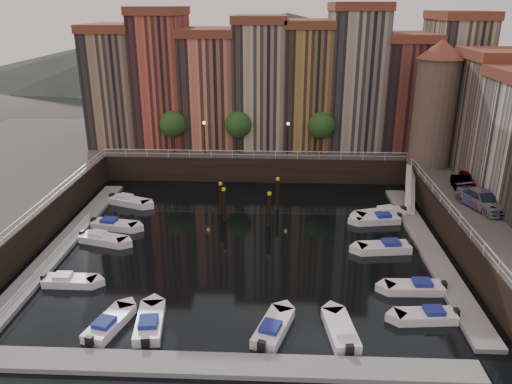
{
  "coord_description": "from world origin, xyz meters",
  "views": [
    {
      "loc": [
        2.84,
        -40.86,
        20.21
      ],
      "look_at": [
        0.79,
        4.0,
        3.28
      ],
      "focal_mm": 35.0,
      "sensor_mm": 36.0,
      "label": 1
    }
  ],
  "objects_px": {
    "gangway": "(410,187)",
    "car_a": "(468,180)",
    "boat_left_1": "(69,281)",
    "car_c": "(482,201)",
    "corner_tower": "(435,102)",
    "car_b": "(461,185)",
    "mooring_pilings": "(248,202)",
    "boat_left_2": "(103,239)",
    "boat_left_3": "(114,225)"
  },
  "relations": [
    {
      "from": "corner_tower",
      "to": "car_a",
      "type": "height_order",
      "value": "corner_tower"
    },
    {
      "from": "gangway",
      "to": "car_a",
      "type": "xyz_separation_m",
      "value": [
        4.79,
        -2.86,
        1.8
      ]
    },
    {
      "from": "gangway",
      "to": "mooring_pilings",
      "type": "height_order",
      "value": "gangway"
    },
    {
      "from": "car_a",
      "to": "car_c",
      "type": "bearing_deg",
      "value": -82.92
    },
    {
      "from": "boat_left_2",
      "to": "corner_tower",
      "type": "bearing_deg",
      "value": 40.79
    },
    {
      "from": "car_a",
      "to": "boat_left_2",
      "type": "bearing_deg",
      "value": -152.26
    },
    {
      "from": "mooring_pilings",
      "to": "boat_left_2",
      "type": "relative_size",
      "value": 1.31
    },
    {
      "from": "corner_tower",
      "to": "boat_left_2",
      "type": "xyz_separation_m",
      "value": [
        -32.88,
        -15.38,
        -9.84
      ]
    },
    {
      "from": "corner_tower",
      "to": "gangway",
      "type": "xyz_separation_m",
      "value": [
        -2.9,
        -4.5,
        -8.28
      ]
    },
    {
      "from": "car_b",
      "to": "mooring_pilings",
      "type": "bearing_deg",
      "value": -171.03
    },
    {
      "from": "boat_left_3",
      "to": "car_b",
      "type": "bearing_deg",
      "value": 16.74
    },
    {
      "from": "car_b",
      "to": "car_c",
      "type": "relative_size",
      "value": 0.72
    },
    {
      "from": "boat_left_1",
      "to": "gangway",
      "type": "bearing_deg",
      "value": 31.48
    },
    {
      "from": "boat_left_1",
      "to": "mooring_pilings",
      "type": "bearing_deg",
      "value": 46.7
    },
    {
      "from": "boat_left_3",
      "to": "car_a",
      "type": "bearing_deg",
      "value": 18.56
    },
    {
      "from": "boat_left_2",
      "to": "car_c",
      "type": "relative_size",
      "value": 0.84
    },
    {
      "from": "mooring_pilings",
      "to": "boat_left_1",
      "type": "bearing_deg",
      "value": -133.75
    },
    {
      "from": "car_b",
      "to": "corner_tower",
      "type": "bearing_deg",
      "value": 103.35
    },
    {
      "from": "car_c",
      "to": "boat_left_2",
      "type": "bearing_deg",
      "value": 164.95
    },
    {
      "from": "car_b",
      "to": "car_c",
      "type": "bearing_deg",
      "value": -79.21
    },
    {
      "from": "boat_left_1",
      "to": "car_c",
      "type": "bearing_deg",
      "value": 15.92
    },
    {
      "from": "gangway",
      "to": "boat_left_1",
      "type": "xyz_separation_m",
      "value": [
        -30.16,
        -18.14,
        -1.59
      ]
    },
    {
      "from": "gangway",
      "to": "boat_left_3",
      "type": "xyz_separation_m",
      "value": [
        -29.91,
        -7.82,
        -1.56
      ]
    },
    {
      "from": "corner_tower",
      "to": "mooring_pilings",
      "type": "bearing_deg",
      "value": -155.68
    },
    {
      "from": "gangway",
      "to": "car_a",
      "type": "bearing_deg",
      "value": -30.82
    },
    {
      "from": "car_a",
      "to": "car_c",
      "type": "distance_m",
      "value": 5.88
    },
    {
      "from": "gangway",
      "to": "boat_left_2",
      "type": "relative_size",
      "value": 1.78
    },
    {
      "from": "gangway",
      "to": "car_c",
      "type": "bearing_deg",
      "value": -65.24
    },
    {
      "from": "car_b",
      "to": "car_a",
      "type": "bearing_deg",
      "value": 57.78
    },
    {
      "from": "car_c",
      "to": "car_a",
      "type": "bearing_deg",
      "value": 63.59
    },
    {
      "from": "car_a",
      "to": "boat_left_1",
      "type": "bearing_deg",
      "value": -141.64
    },
    {
      "from": "mooring_pilings",
      "to": "car_b",
      "type": "distance_m",
      "value": 21.03
    },
    {
      "from": "corner_tower",
      "to": "boat_left_1",
      "type": "relative_size",
      "value": 3.29
    },
    {
      "from": "corner_tower",
      "to": "mooring_pilings",
      "type": "distance_m",
      "value": 23.62
    },
    {
      "from": "boat_left_1",
      "to": "car_b",
      "type": "distance_m",
      "value": 36.86
    },
    {
      "from": "boat_left_3",
      "to": "car_c",
      "type": "xyz_separation_m",
      "value": [
        33.92,
        -0.87,
        3.45
      ]
    },
    {
      "from": "gangway",
      "to": "boat_left_1",
      "type": "relative_size",
      "value": 1.99
    },
    {
      "from": "mooring_pilings",
      "to": "boat_left_3",
      "type": "bearing_deg",
      "value": -165.71
    },
    {
      "from": "mooring_pilings",
      "to": "boat_left_1",
      "type": "xyz_separation_m",
      "value": [
        -12.99,
        -13.57,
        -1.33
      ]
    },
    {
      "from": "mooring_pilings",
      "to": "gangway",
      "type": "bearing_deg",
      "value": 14.91
    },
    {
      "from": "car_a",
      "to": "corner_tower",
      "type": "bearing_deg",
      "value": 119.14
    },
    {
      "from": "boat_left_1",
      "to": "boat_left_3",
      "type": "relative_size",
      "value": 0.89
    },
    {
      "from": "boat_left_3",
      "to": "car_a",
      "type": "xyz_separation_m",
      "value": [
        34.7,
        4.96,
        3.36
      ]
    },
    {
      "from": "car_c",
      "to": "boat_left_3",
      "type": "bearing_deg",
      "value": 159.79
    },
    {
      "from": "car_c",
      "to": "gangway",
      "type": "bearing_deg",
      "value": 96.01
    },
    {
      "from": "car_a",
      "to": "car_b",
      "type": "bearing_deg",
      "value": -115.15
    },
    {
      "from": "gangway",
      "to": "car_c",
      "type": "height_order",
      "value": "car_c"
    },
    {
      "from": "corner_tower",
      "to": "boat_left_2",
      "type": "distance_m",
      "value": 37.61
    },
    {
      "from": "gangway",
      "to": "car_a",
      "type": "distance_m",
      "value": 5.86
    },
    {
      "from": "corner_tower",
      "to": "boat_left_2",
      "type": "relative_size",
      "value": 2.95
    }
  ]
}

